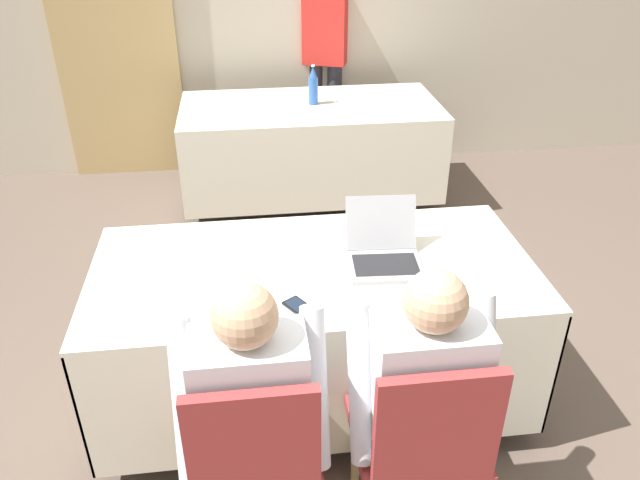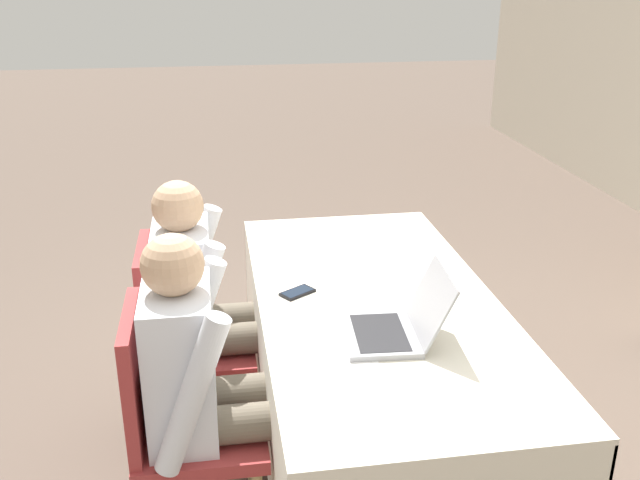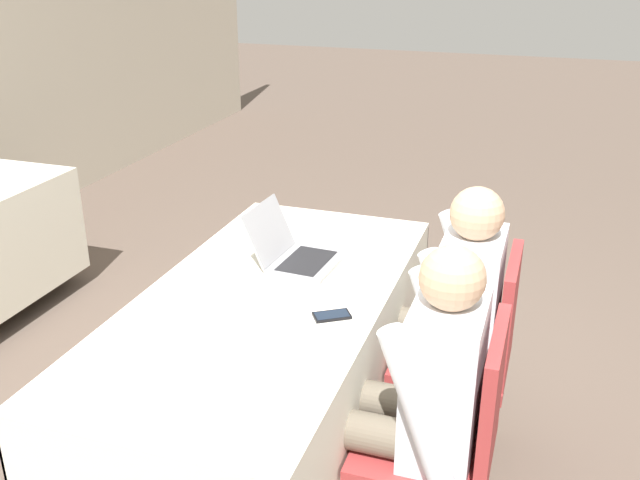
{
  "view_description": "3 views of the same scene",
  "coord_description": "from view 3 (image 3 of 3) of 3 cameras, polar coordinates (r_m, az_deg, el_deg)",
  "views": [
    {
      "loc": [
        -0.25,
        -2.19,
        2.15
      ],
      "look_at": [
        0.0,
        -0.22,
        1.0
      ],
      "focal_mm": 35.0,
      "sensor_mm": 36.0,
      "label": 1
    },
    {
      "loc": [
        2.35,
        -0.59,
        1.94
      ],
      "look_at": [
        0.0,
        -0.22,
        1.0
      ],
      "focal_mm": 40.0,
      "sensor_mm": 36.0,
      "label": 2
    },
    {
      "loc": [
        -2.2,
        -0.96,
        1.97
      ],
      "look_at": [
        0.0,
        -0.22,
        1.0
      ],
      "focal_mm": 40.0,
      "sensor_mm": 36.0,
      "label": 3
    }
  ],
  "objects": [
    {
      "name": "cell_phone",
      "position": [
        2.53,
        0.95,
        -6.06
      ],
      "size": [
        0.13,
        0.15,
        0.01
      ],
      "rotation": [
        0.0,
        0.0,
        0.58
      ],
      "color": "black",
      "rests_on": "conference_table_near"
    },
    {
      "name": "laptop",
      "position": [
        2.92,
        -1.99,
        -1.07
      ],
      "size": [
        0.32,
        0.36,
        0.23
      ],
      "rotation": [
        0.0,
        0.0,
        -0.07
      ],
      "color": "#99999E",
      "rests_on": "conference_table_near"
    },
    {
      "name": "chair_near_right",
      "position": [
        2.89,
        12.05,
        -8.49
      ],
      "size": [
        0.44,
        0.44,
        0.9
      ],
      "rotation": [
        0.0,
        0.0,
        3.14
      ],
      "color": "tan",
      "rests_on": "ground_plane"
    },
    {
      "name": "paper_beside_laptop",
      "position": [
        3.03,
        3.68,
        -1.05
      ],
      "size": [
        0.25,
        0.33,
        0.0
      ],
      "rotation": [
        0.0,
        0.0,
        -0.16
      ],
      "color": "white",
      "rests_on": "conference_table_near"
    },
    {
      "name": "person_checkered_shirt",
      "position": [
        2.34,
        7.96,
        -11.7
      ],
      "size": [
        0.5,
        0.52,
        1.16
      ],
      "rotation": [
        0.0,
        0.0,
        3.14
      ],
      "color": "#665B4C",
      "rests_on": "ground_plane"
    },
    {
      "name": "conference_table_near",
      "position": [
        2.77,
        -4.3,
        -7.53
      ],
      "size": [
        1.85,
        0.89,
        0.75
      ],
      "color": "silver",
      "rests_on": "ground_plane"
    },
    {
      "name": "ground_plane",
      "position": [
        3.1,
        -3.98,
        -16.75
      ],
      "size": [
        24.0,
        24.0,
        0.0
      ],
      "primitive_type": "plane",
      "color": "brown"
    },
    {
      "name": "person_white_shirt",
      "position": [
        2.83,
        10.24,
        -5.42
      ],
      "size": [
        0.5,
        0.52,
        1.16
      ],
      "rotation": [
        0.0,
        0.0,
        3.14
      ],
      "color": "#665B4C",
      "rests_on": "ground_plane"
    },
    {
      "name": "chair_near_left",
      "position": [
        2.42,
        10.22,
        -15.19
      ],
      "size": [
        0.44,
        0.44,
        0.9
      ],
      "rotation": [
        0.0,
        0.0,
        3.14
      ],
      "color": "tan",
      "rests_on": "ground_plane"
    }
  ]
}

